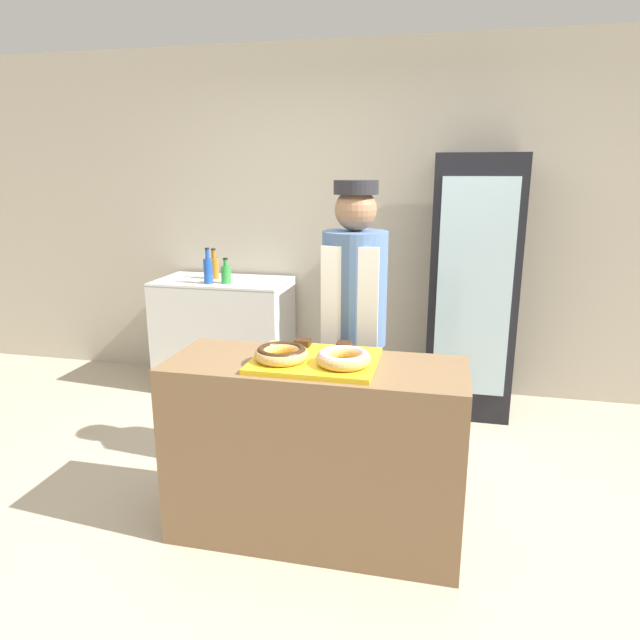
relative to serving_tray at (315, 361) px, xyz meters
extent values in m
plane|color=#B7A88E|center=(0.00, 0.00, -0.90)|extent=(14.00, 14.00, 0.00)
cube|color=#BCB29E|center=(0.00, 2.13, 0.45)|extent=(8.00, 0.06, 2.70)
cube|color=brown|center=(0.00, 0.00, -0.45)|extent=(1.39, 0.53, 0.88)
cube|color=yellow|center=(0.00, 0.00, 0.00)|extent=(0.57, 0.46, 0.02)
torus|color=tan|center=(-0.14, -0.06, 0.04)|extent=(0.25, 0.25, 0.06)
torus|color=#331E0F|center=(-0.14, -0.06, 0.06)|extent=(0.23, 0.23, 0.03)
torus|color=tan|center=(0.14, -0.06, 0.04)|extent=(0.25, 0.25, 0.06)
torus|color=#EFADC6|center=(0.14, -0.06, 0.06)|extent=(0.23, 0.23, 0.03)
cube|color=#382111|center=(-0.10, 0.18, 0.03)|extent=(0.07, 0.07, 0.03)
cube|color=#382111|center=(0.10, 0.18, 0.03)|extent=(0.07, 0.07, 0.03)
cylinder|color=#4C4C51|center=(0.09, 0.56, -0.49)|extent=(0.25, 0.25, 0.82)
cylinder|color=#4C6B99|center=(0.09, 0.56, 0.23)|extent=(0.35, 0.35, 0.61)
cube|color=white|center=(0.09, 0.40, -0.17)|extent=(0.30, 0.02, 1.29)
sphere|color=#936B4C|center=(0.09, 0.56, 0.65)|extent=(0.22, 0.22, 0.22)
cylinder|color=#232328|center=(0.09, 0.56, 0.76)|extent=(0.23, 0.23, 0.07)
cube|color=black|center=(0.75, 1.77, 0.03)|extent=(0.60, 0.57, 1.86)
cube|color=silver|center=(0.75, 1.48, 0.07)|extent=(0.49, 0.02, 1.49)
cube|color=silver|center=(-1.18, 1.77, -0.44)|extent=(1.04, 0.59, 0.90)
cube|color=gray|center=(-1.18, 1.77, -0.01)|extent=(1.05, 0.59, 0.01)
cylinder|color=#1E4CB2|center=(-1.23, 1.61, 0.10)|extent=(0.07, 0.07, 0.19)
cylinder|color=#1E4CB2|center=(-1.23, 1.61, 0.23)|extent=(0.03, 0.03, 0.07)
cylinder|color=black|center=(-1.23, 1.61, 0.28)|extent=(0.03, 0.03, 0.01)
cylinder|color=#2D8C38|center=(-1.10, 1.65, 0.07)|extent=(0.08, 0.08, 0.13)
cylinder|color=#2D8C38|center=(-1.10, 1.65, 0.16)|extent=(0.03, 0.03, 0.05)
cylinder|color=black|center=(-1.10, 1.65, 0.20)|extent=(0.04, 0.04, 0.01)
cylinder|color=#99661E|center=(-1.26, 1.81, 0.09)|extent=(0.07, 0.07, 0.17)
cylinder|color=#99661E|center=(-1.26, 1.81, 0.20)|extent=(0.03, 0.03, 0.06)
cylinder|color=black|center=(-1.26, 1.81, 0.24)|extent=(0.04, 0.04, 0.01)
camera|label=1|loc=(0.57, -2.42, 0.84)|focal=32.00mm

